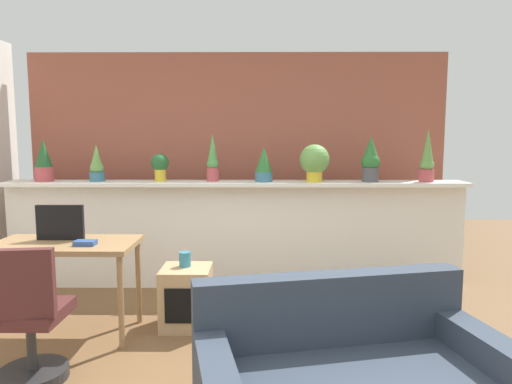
{
  "coord_description": "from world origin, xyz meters",
  "views": [
    {
      "loc": [
        0.26,
        -2.79,
        1.57
      ],
      "look_at": [
        0.23,
        1.25,
        1.09
      ],
      "focal_mm": 32.85,
      "sensor_mm": 36.0,
      "label": 1
    }
  ],
  "objects_px": {
    "potted_plant_1": "(97,166)",
    "potted_plant_3": "(213,160)",
    "tv_monitor": "(60,222)",
    "vase_on_shelf": "(185,259)",
    "potted_plant_4": "(264,165)",
    "side_cube_shelf": "(186,297)",
    "potted_plant_0": "(44,161)",
    "desk": "(65,253)",
    "potted_plant_5": "(315,161)",
    "potted_plant_7": "(427,159)",
    "potted_plant_6": "(370,160)",
    "couch": "(347,384)",
    "office_chair": "(27,325)",
    "book_on_desk": "(85,243)",
    "potted_plant_2": "(160,165)"
  },
  "relations": [
    {
      "from": "office_chair",
      "to": "potted_plant_6",
      "type": "bearing_deg",
      "value": 36.77
    },
    {
      "from": "tv_monitor",
      "to": "couch",
      "type": "xyz_separation_m",
      "value": [
        2.04,
        -1.32,
        -0.61
      ]
    },
    {
      "from": "potted_plant_2",
      "to": "couch",
      "type": "distance_m",
      "value": 3.03
    },
    {
      "from": "potted_plant_6",
      "to": "desk",
      "type": "xyz_separation_m",
      "value": [
        -2.64,
        -1.17,
        -0.67
      ]
    },
    {
      "from": "potted_plant_5",
      "to": "office_chair",
      "type": "relative_size",
      "value": 0.42
    },
    {
      "from": "side_cube_shelf",
      "to": "vase_on_shelf",
      "type": "relative_size",
      "value": 4.13
    },
    {
      "from": "potted_plant_1",
      "to": "potted_plant_6",
      "type": "height_order",
      "value": "potted_plant_6"
    },
    {
      "from": "potted_plant_5",
      "to": "office_chair",
      "type": "distance_m",
      "value": 2.93
    },
    {
      "from": "tv_monitor",
      "to": "potted_plant_5",
      "type": "bearing_deg",
      "value": 26.71
    },
    {
      "from": "potted_plant_1",
      "to": "desk",
      "type": "distance_m",
      "value": 1.35
    },
    {
      "from": "potted_plant_0",
      "to": "couch",
      "type": "bearing_deg",
      "value": -42.52
    },
    {
      "from": "potted_plant_1",
      "to": "side_cube_shelf",
      "type": "relative_size",
      "value": 0.74
    },
    {
      "from": "tv_monitor",
      "to": "side_cube_shelf",
      "type": "bearing_deg",
      "value": 4.67
    },
    {
      "from": "potted_plant_4",
      "to": "potted_plant_5",
      "type": "height_order",
      "value": "potted_plant_5"
    },
    {
      "from": "office_chair",
      "to": "vase_on_shelf",
      "type": "bearing_deg",
      "value": 48.6
    },
    {
      "from": "potted_plant_4",
      "to": "potted_plant_0",
      "type": "bearing_deg",
      "value": 179.14
    },
    {
      "from": "potted_plant_4",
      "to": "potted_plant_6",
      "type": "height_order",
      "value": "potted_plant_6"
    },
    {
      "from": "side_cube_shelf",
      "to": "book_on_desk",
      "type": "height_order",
      "value": "book_on_desk"
    },
    {
      "from": "potted_plant_7",
      "to": "tv_monitor",
      "type": "relative_size",
      "value": 1.44
    },
    {
      "from": "desk",
      "to": "potted_plant_0",
      "type": "bearing_deg",
      "value": 119.85
    },
    {
      "from": "potted_plant_0",
      "to": "potted_plant_2",
      "type": "relative_size",
      "value": 1.53
    },
    {
      "from": "vase_on_shelf",
      "to": "potted_plant_4",
      "type": "bearing_deg",
      "value": 55.7
    },
    {
      "from": "potted_plant_0",
      "to": "vase_on_shelf",
      "type": "bearing_deg",
      "value": -32.04
    },
    {
      "from": "potted_plant_0",
      "to": "office_chair",
      "type": "relative_size",
      "value": 0.47
    },
    {
      "from": "potted_plant_1",
      "to": "potted_plant_3",
      "type": "height_order",
      "value": "potted_plant_3"
    },
    {
      "from": "potted_plant_5",
      "to": "potted_plant_4",
      "type": "bearing_deg",
      "value": 178.61
    },
    {
      "from": "desk",
      "to": "tv_monitor",
      "type": "relative_size",
      "value": 2.95
    },
    {
      "from": "vase_on_shelf",
      "to": "book_on_desk",
      "type": "height_order",
      "value": "book_on_desk"
    },
    {
      "from": "side_cube_shelf",
      "to": "potted_plant_4",
      "type": "bearing_deg",
      "value": 57.4
    },
    {
      "from": "potted_plant_6",
      "to": "book_on_desk",
      "type": "relative_size",
      "value": 2.94
    },
    {
      "from": "potted_plant_6",
      "to": "side_cube_shelf",
      "type": "relative_size",
      "value": 0.91
    },
    {
      "from": "potted_plant_6",
      "to": "couch",
      "type": "height_order",
      "value": "potted_plant_6"
    },
    {
      "from": "desk",
      "to": "vase_on_shelf",
      "type": "height_order",
      "value": "desk"
    },
    {
      "from": "side_cube_shelf",
      "to": "potted_plant_5",
      "type": "bearing_deg",
      "value": 40.72
    },
    {
      "from": "potted_plant_5",
      "to": "potted_plant_7",
      "type": "distance_m",
      "value": 1.14
    },
    {
      "from": "potted_plant_3",
      "to": "side_cube_shelf",
      "type": "distance_m",
      "value": 1.52
    },
    {
      "from": "potted_plant_1",
      "to": "potted_plant_4",
      "type": "height_order",
      "value": "potted_plant_1"
    },
    {
      "from": "potted_plant_4",
      "to": "desk",
      "type": "height_order",
      "value": "potted_plant_4"
    },
    {
      "from": "potted_plant_1",
      "to": "side_cube_shelf",
      "type": "bearing_deg",
      "value": -44.38
    },
    {
      "from": "potted_plant_1",
      "to": "potted_plant_6",
      "type": "distance_m",
      "value": 2.78
    },
    {
      "from": "vase_on_shelf",
      "to": "couch",
      "type": "bearing_deg",
      "value": -53.44
    },
    {
      "from": "potted_plant_4",
      "to": "potted_plant_5",
      "type": "xyz_separation_m",
      "value": [
        0.51,
        -0.01,
        0.04
      ]
    },
    {
      "from": "potted_plant_1",
      "to": "potted_plant_3",
      "type": "relative_size",
      "value": 0.77
    },
    {
      "from": "potted_plant_0",
      "to": "side_cube_shelf",
      "type": "relative_size",
      "value": 0.86
    },
    {
      "from": "potted_plant_1",
      "to": "book_on_desk",
      "type": "relative_size",
      "value": 2.39
    },
    {
      "from": "potted_plant_1",
      "to": "couch",
      "type": "relative_size",
      "value": 0.22
    },
    {
      "from": "potted_plant_6",
      "to": "potted_plant_2",
      "type": "bearing_deg",
      "value": 178.88
    },
    {
      "from": "potted_plant_3",
      "to": "tv_monitor",
      "type": "height_order",
      "value": "potted_plant_3"
    },
    {
      "from": "potted_plant_1",
      "to": "potted_plant_3",
      "type": "distance_m",
      "value": 1.19
    },
    {
      "from": "tv_monitor",
      "to": "couch",
      "type": "relative_size",
      "value": 0.22
    }
  ]
}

